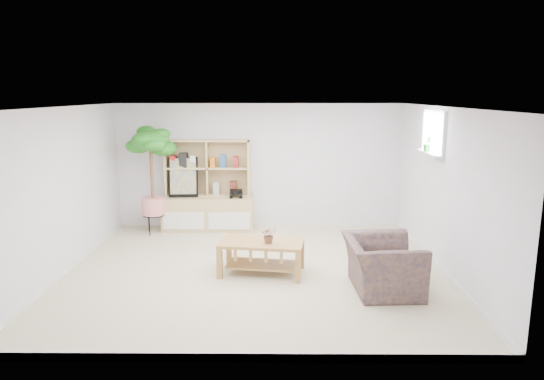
{
  "coord_description": "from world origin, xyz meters",
  "views": [
    {
      "loc": [
        0.32,
        -6.81,
        2.59
      ],
      "look_at": [
        0.26,
        0.67,
        1.09
      ],
      "focal_mm": 32.0,
      "sensor_mm": 36.0,
      "label": 1
    }
  ],
  "objects_px": {
    "coffee_table": "(262,257)",
    "storage_unit": "(208,185)",
    "floor_tree": "(152,181)",
    "armchair": "(382,261)"
  },
  "relations": [
    {
      "from": "armchair",
      "to": "storage_unit",
      "type": "bearing_deg",
      "value": 40.12
    },
    {
      "from": "floor_tree",
      "to": "coffee_table",
      "type": "bearing_deg",
      "value": -44.51
    },
    {
      "from": "floor_tree",
      "to": "armchair",
      "type": "height_order",
      "value": "floor_tree"
    },
    {
      "from": "storage_unit",
      "to": "floor_tree",
      "type": "xyz_separation_m",
      "value": [
        -0.98,
        -0.28,
        0.14
      ]
    },
    {
      "from": "floor_tree",
      "to": "storage_unit",
      "type": "bearing_deg",
      "value": 16.1
    },
    {
      "from": "storage_unit",
      "to": "armchair",
      "type": "xyz_separation_m",
      "value": [
        2.71,
        -2.93,
        -0.47
      ]
    },
    {
      "from": "coffee_table",
      "to": "floor_tree",
      "type": "relative_size",
      "value": 0.59
    },
    {
      "from": "storage_unit",
      "to": "coffee_table",
      "type": "relative_size",
      "value": 1.45
    },
    {
      "from": "coffee_table",
      "to": "floor_tree",
      "type": "bearing_deg",
      "value": 143.48
    },
    {
      "from": "coffee_table",
      "to": "storage_unit",
      "type": "bearing_deg",
      "value": 123.29
    }
  ]
}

